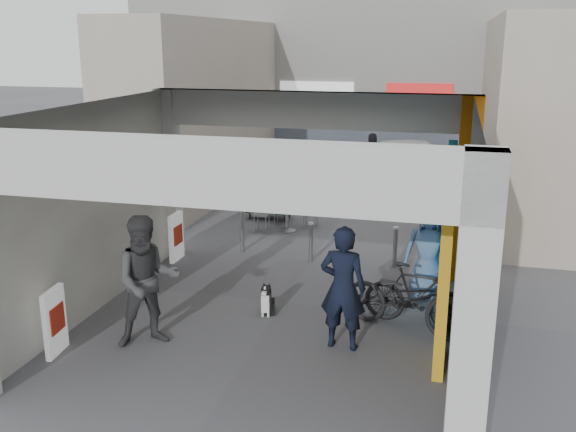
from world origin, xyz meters
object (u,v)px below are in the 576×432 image
(border_collie, at_px, (267,301))
(man_crates, at_px, (372,165))
(produce_stand, at_px, (270,207))
(man_back_turned, at_px, (147,281))
(white_van, at_px, (418,161))
(man_elderly, at_px, (429,250))
(bicycle_rear, at_px, (417,295))
(bicycle_front, at_px, (406,298))
(cafe_set, at_px, (285,216))
(man_with_dog, at_px, (343,288))

(border_collie, height_order, man_crates, man_crates)
(produce_stand, xyz_separation_m, man_crates, (2.23, 3.06, 0.64))
(man_back_turned, distance_m, white_van, 12.61)
(man_elderly, distance_m, man_crates, 7.60)
(border_collie, distance_m, bicycle_rear, 2.47)
(man_crates, relative_size, bicycle_rear, 1.08)
(man_elderly, relative_size, bicycle_rear, 1.01)
(man_elderly, height_order, bicycle_front, man_elderly)
(cafe_set, xyz_separation_m, bicycle_front, (3.30, -5.08, 0.24))
(cafe_set, distance_m, bicycle_rear, 5.97)
(cafe_set, bearing_deg, white_van, 63.66)
(produce_stand, distance_m, border_collie, 5.97)
(man_elderly, height_order, white_van, man_elderly)
(border_collie, distance_m, white_van, 10.90)
(man_elderly, bearing_deg, bicycle_front, -96.36)
(cafe_set, relative_size, bicycle_rear, 0.82)
(border_collie, xyz_separation_m, bicycle_front, (2.28, -0.03, 0.31))
(border_collie, bearing_deg, man_back_turned, -151.10)
(produce_stand, distance_m, white_van, 6.06)
(man_with_dog, height_order, white_van, man_with_dog)
(man_back_turned, height_order, white_van, man_back_turned)
(border_collie, bearing_deg, produce_stand, 88.88)
(man_back_turned, xyz_separation_m, bicycle_front, (3.70, 1.43, -0.47))
(bicycle_front, bearing_deg, cafe_set, 50.20)
(white_van, bearing_deg, man_crates, 128.54)
(bicycle_front, bearing_deg, white_van, 19.75)
(man_with_dog, xyz_separation_m, white_van, (0.39, 11.59, -0.19))
(border_collie, xyz_separation_m, man_crates, (0.61, 8.81, 0.70))
(man_crates, xyz_separation_m, white_van, (1.19, 1.93, -0.18))
(bicycle_front, xyz_separation_m, white_van, (-0.48, 10.77, 0.22))
(produce_stand, distance_m, bicycle_front, 6.97)
(border_collie, xyz_separation_m, man_back_turned, (-1.42, -1.45, 0.78))
(border_collie, bearing_deg, white_van, 63.70)
(man_with_dog, bearing_deg, man_back_turned, 16.02)
(cafe_set, relative_size, man_with_dog, 0.75)
(man_back_turned, relative_size, bicycle_rear, 1.16)
(border_collie, height_order, man_with_dog, man_with_dog)
(man_back_turned, relative_size, white_van, 0.45)
(man_crates, bearing_deg, man_with_dog, 84.91)
(border_collie, distance_m, man_elderly, 3.00)
(produce_stand, bearing_deg, cafe_set, -60.57)
(cafe_set, distance_m, man_back_turned, 6.55)
(produce_stand, bearing_deg, border_collie, -85.30)
(man_elderly, xyz_separation_m, bicycle_rear, (-0.11, -1.27, -0.35))
(white_van, bearing_deg, cafe_set, 133.75)
(man_crates, bearing_deg, cafe_set, 56.72)
(cafe_set, xyz_separation_m, white_van, (2.82, 5.69, 0.45))
(man_back_turned, xyz_separation_m, bicycle_rear, (3.86, 1.64, -0.48))
(produce_stand, bearing_deg, white_van, 44.66)
(man_with_dog, relative_size, white_van, 0.43)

